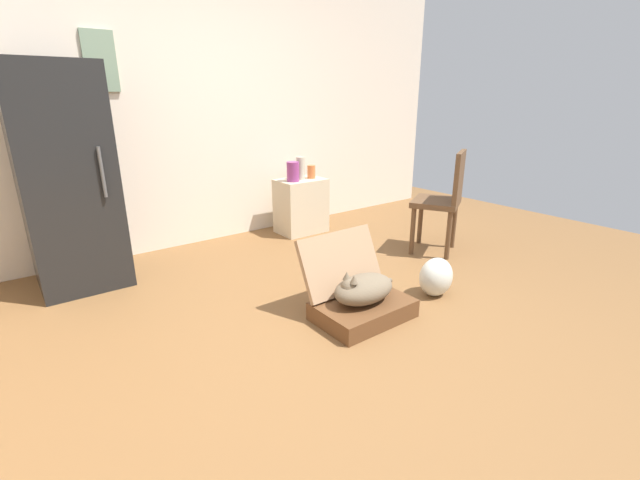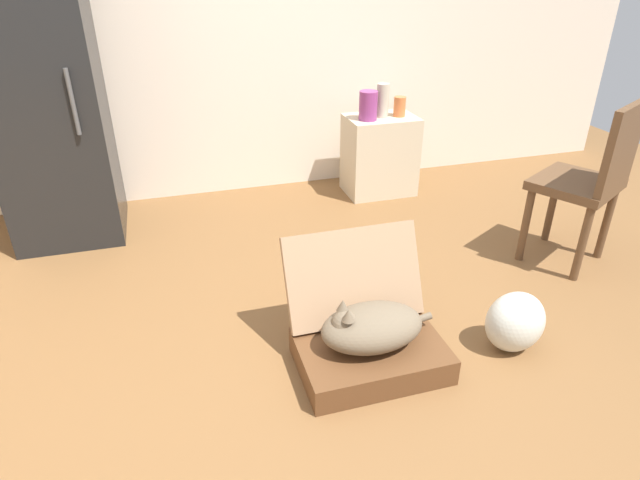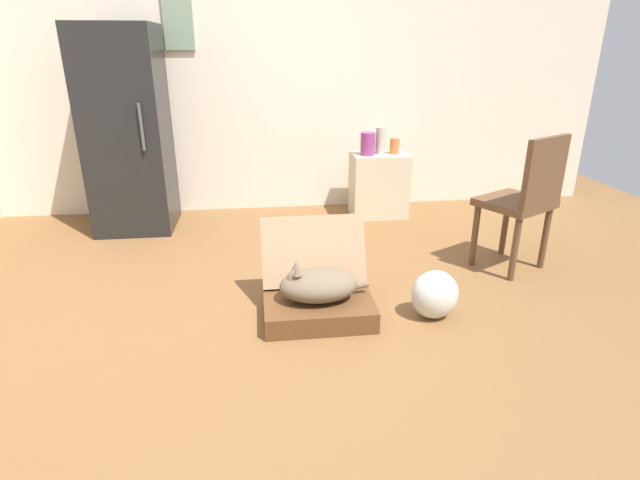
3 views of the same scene
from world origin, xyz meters
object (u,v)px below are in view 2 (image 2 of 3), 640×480
at_px(side_table, 380,155).
at_px(vase_tall, 368,106).
at_px(plastic_bag_white, 515,322).
at_px(vase_round, 383,100).
at_px(vase_short, 400,107).
at_px(refrigerator, 48,105).
at_px(chair, 590,179).
at_px(suitcase_base, 370,355).
at_px(cat, 370,327).

distance_m(side_table, vase_tall, 0.41).
relative_size(plastic_bag_white, vase_round, 1.25).
height_order(vase_short, vase_round, vase_round).
bearing_deg(side_table, refrigerator, -178.65).
height_order(vase_short, chair, chair).
height_order(vase_tall, vase_round, vase_round).
bearing_deg(side_table, plastic_bag_white, -93.38).
bearing_deg(vase_tall, chair, -57.57).
xyz_separation_m(suitcase_base, vase_round, (0.77, 1.81, 0.63)).
bearing_deg(suitcase_base, vase_short, 63.47).
xyz_separation_m(refrigerator, vase_tall, (2.00, 0.01, -0.15)).
relative_size(plastic_bag_white, chair, 0.31).
bearing_deg(plastic_bag_white, vase_round, 86.62).
xyz_separation_m(plastic_bag_white, side_table, (0.11, 1.88, 0.14)).
height_order(plastic_bag_white, chair, chair).
height_order(cat, vase_round, vase_round).
relative_size(cat, chair, 0.55).
bearing_deg(vase_round, cat, -113.25).
distance_m(cat, chair, 1.57).
height_order(side_table, vase_short, vase_short).
bearing_deg(vase_tall, plastic_bag_white, -89.59).
bearing_deg(refrigerator, cat, -52.71).
bearing_deg(vase_round, side_table, 90.00).
height_order(suitcase_base, vase_tall, vase_tall).
xyz_separation_m(suitcase_base, plastic_bag_white, (0.66, -0.07, 0.08)).
bearing_deg(chair, cat, -9.57).
height_order(vase_tall, chair, chair).
relative_size(vase_round, chair, 0.25).
bearing_deg(refrigerator, suitcase_base, -52.56).
height_order(refrigerator, side_table, refrigerator).
bearing_deg(side_table, vase_tall, -160.01).
bearing_deg(vase_short, vase_tall, -174.29).
bearing_deg(plastic_bag_white, refrigerator, 137.71).
bearing_deg(vase_tall, suitcase_base, -110.10).
xyz_separation_m(cat, plastic_bag_white, (0.67, -0.07, -0.07)).
bearing_deg(suitcase_base, plastic_bag_white, -5.65).
xyz_separation_m(refrigerator, side_table, (2.12, 0.05, -0.53)).
xyz_separation_m(plastic_bag_white, chair, (0.79, 0.57, 0.38)).
relative_size(refrigerator, vase_tall, 8.26).
distance_m(vase_short, chair, 1.40).
distance_m(vase_round, chair, 1.48).
height_order(side_table, vase_round, vase_round).
relative_size(cat, vase_short, 3.79).
xyz_separation_m(suitcase_base, vase_tall, (0.65, 1.77, 0.61)).
bearing_deg(cat, chair, 19.20).
distance_m(refrigerator, vase_tall, 2.00).
bearing_deg(chair, vase_short, -95.49).
relative_size(refrigerator, vase_round, 7.06).
relative_size(suitcase_base, plastic_bag_white, 2.15).
bearing_deg(vase_round, plastic_bag_white, -93.38).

